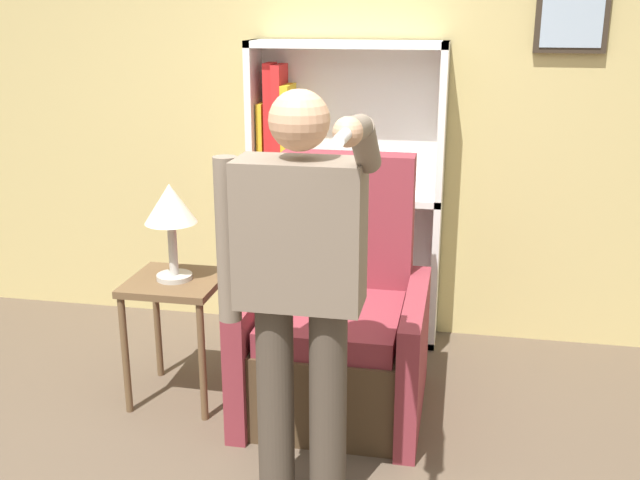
{
  "coord_description": "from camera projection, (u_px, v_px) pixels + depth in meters",
  "views": [
    {
      "loc": [
        0.77,
        -2.43,
        1.96
      ],
      "look_at": [
        0.19,
        0.56,
        1.02
      ],
      "focal_mm": 42.0,
      "sensor_mm": 36.0,
      "label": 1
    }
  ],
  "objects": [
    {
      "name": "person_standing",
      "position": [
        299.0,
        279.0,
        2.83
      ],
      "size": [
        0.63,
        0.78,
        1.69
      ],
      "color": "#473D33",
      "rests_on": "ground_plane"
    },
    {
      "name": "bookcase",
      "position": [
        324.0,
        200.0,
        4.51
      ],
      "size": [
        1.14,
        0.28,
        1.79
      ],
      "color": "white",
      "rests_on": "ground_plane"
    },
    {
      "name": "armchair",
      "position": [
        337.0,
        333.0,
        3.8
      ],
      "size": [
        0.89,
        0.89,
        1.26
      ],
      "color": "#4C3823",
      "rests_on": "ground_plane"
    },
    {
      "name": "wall_back",
      "position": [
        338.0,
        106.0,
        4.48
      ],
      "size": [
        8.0,
        0.11,
        2.8
      ],
      "color": "tan",
      "rests_on": "ground_plane"
    },
    {
      "name": "side_table",
      "position": [
        176.0,
        300.0,
        3.8
      ],
      "size": [
        0.46,
        0.46,
        0.66
      ],
      "color": "brown",
      "rests_on": "ground_plane"
    },
    {
      "name": "table_lamp",
      "position": [
        170.0,
        209.0,
        3.66
      ],
      "size": [
        0.26,
        0.26,
        0.49
      ],
      "color": "#B7B2A8",
      "rests_on": "side_table"
    }
  ]
}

